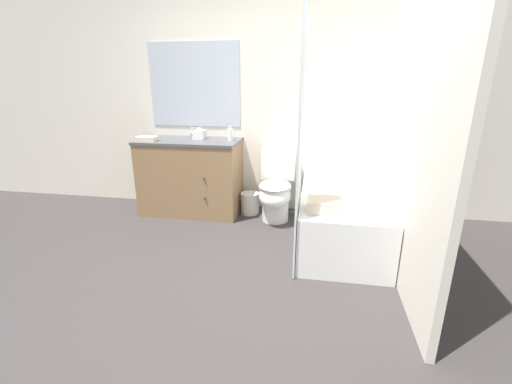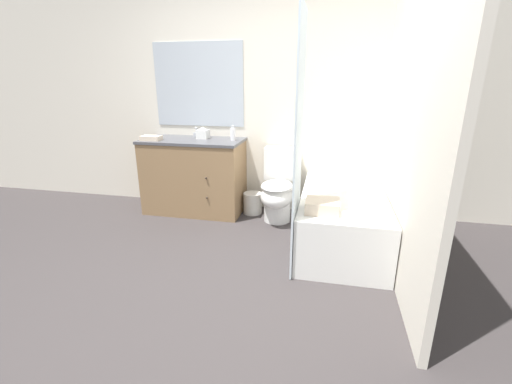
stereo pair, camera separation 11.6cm
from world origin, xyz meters
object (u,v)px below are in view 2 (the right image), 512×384
at_px(tissue_box, 203,134).
at_px(soap_dispenser, 233,134).
at_px(sink_faucet, 199,134).
at_px(bathtub, 341,217).
at_px(hand_towel_folded, 151,138).
at_px(vanity_cabinet, 194,175).
at_px(wastebasket, 253,203).
at_px(bath_towel_folded, 322,206).
at_px(toilet, 278,189).

bearing_deg(tissue_box, soap_dispenser, -9.56).
distance_m(sink_faucet, bathtub, 1.93).
distance_m(soap_dispenser, hand_towel_folded, 0.91).
bearing_deg(vanity_cabinet, tissue_box, 40.62).
distance_m(bathtub, hand_towel_folded, 2.22).
distance_m(wastebasket, bath_towel_folded, 1.40).
height_order(sink_faucet, wastebasket, sink_faucet).
bearing_deg(soap_dispenser, toilet, -9.36).
distance_m(sink_faucet, bath_towel_folded, 1.96).
relative_size(sink_faucet, toilet, 0.18).
relative_size(tissue_box, soap_dispenser, 0.86).
bearing_deg(bath_towel_folded, vanity_cabinet, 145.97).
xyz_separation_m(hand_towel_folded, bath_towel_folded, (1.92, -0.86, -0.34)).
bearing_deg(hand_towel_folded, sink_faucet, 40.46).
bearing_deg(tissue_box, vanity_cabinet, -139.38).
relative_size(toilet, soap_dispenser, 4.69).
xyz_separation_m(tissue_box, bath_towel_folded, (1.40, -1.10, -0.37)).
relative_size(soap_dispenser, bath_towel_folded, 0.62).
bearing_deg(soap_dispenser, tissue_box, 170.44).
relative_size(sink_faucet, hand_towel_folded, 0.65).
distance_m(bathtub, soap_dispenser, 1.48).
relative_size(toilet, tissue_box, 5.48).
height_order(wastebasket, hand_towel_folded, hand_towel_folded).
bearing_deg(soap_dispenser, bathtub, -22.97).
bearing_deg(wastebasket, soap_dispenser, -172.33).
bearing_deg(hand_towel_folded, bathtub, -9.01).
distance_m(tissue_box, hand_towel_folded, 0.57).
xyz_separation_m(wastebasket, soap_dispenser, (-0.21, -0.03, 0.81)).
bearing_deg(bathtub, bath_towel_folded, -109.22).
xyz_separation_m(sink_faucet, soap_dispenser, (0.47, -0.18, 0.04)).
bearing_deg(toilet, tissue_box, 170.55).
relative_size(bathtub, bath_towel_folded, 5.80).
height_order(wastebasket, soap_dispenser, soap_dispenser).
relative_size(sink_faucet, soap_dispenser, 0.86).
bearing_deg(bathtub, vanity_cabinet, 163.74).
distance_m(wastebasket, hand_towel_folded, 1.36).
xyz_separation_m(vanity_cabinet, toilet, (1.00, -0.07, -0.08)).
xyz_separation_m(wastebasket, tissue_box, (-0.59, 0.03, 0.79)).
bearing_deg(wastebasket, hand_towel_folded, -169.42).
height_order(tissue_box, soap_dispenser, soap_dispenser).
distance_m(vanity_cabinet, tissue_box, 0.49).
relative_size(soap_dispenser, hand_towel_folded, 0.75).
bearing_deg(toilet, vanity_cabinet, 176.24).
height_order(sink_faucet, bath_towel_folded, sink_faucet).
xyz_separation_m(bathtub, wastebasket, (-0.99, 0.54, -0.12)).
height_order(tissue_box, bath_towel_folded, tissue_box).
xyz_separation_m(bathtub, bath_towel_folded, (-0.18, -0.52, 0.29)).
distance_m(soap_dispenser, bath_towel_folded, 1.51).
bearing_deg(bathtub, soap_dispenser, 157.03).
height_order(vanity_cabinet, hand_towel_folded, hand_towel_folded).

